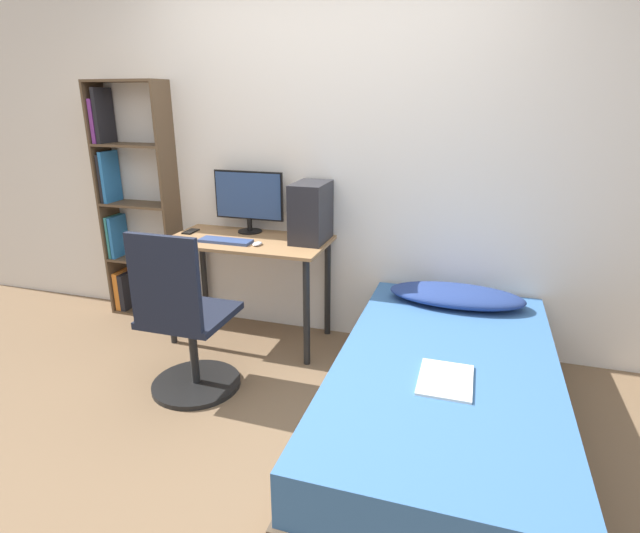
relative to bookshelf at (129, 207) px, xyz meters
The scene contains 13 objects.
ground_plane 2.25m from the bookshelf, 40.87° to the right, with size 14.00×14.00×0.00m, color brown.
wall_back 1.63m from the bookshelf, ahead, with size 8.00×0.05×2.50m.
desk 1.11m from the bookshelf, ahead, with size 1.11×0.57×0.75m.
bookshelf is the anchor object (origin of this frame).
office_chair 1.46m from the bookshelf, 42.19° to the right, with size 0.53×0.53×1.00m.
bed 2.71m from the bookshelf, 19.86° to the right, with size 1.09×2.01×0.44m.
pillow 2.51m from the bookshelf, ahead, with size 0.83×0.36×0.11m.
magazine 2.74m from the bookshelf, 23.71° to the right, with size 0.24×0.32×0.01m.
monitor 1.01m from the bookshelf, ahead, with size 0.52×0.17×0.44m.
keyboard 1.01m from the bookshelf, 16.47° to the right, with size 0.36×0.12×0.02m.
pc_tower 1.50m from the bookshelf, ahead, with size 0.21×0.34×0.39m.
mouse 1.23m from the bookshelf, 13.43° to the right, with size 0.06×0.09×0.02m.
phone 0.62m from the bookshelf, 11.53° to the right, with size 0.07×0.14×0.01m.
Camera 1 is at (0.96, -1.79, 1.66)m, focal length 28.00 mm.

